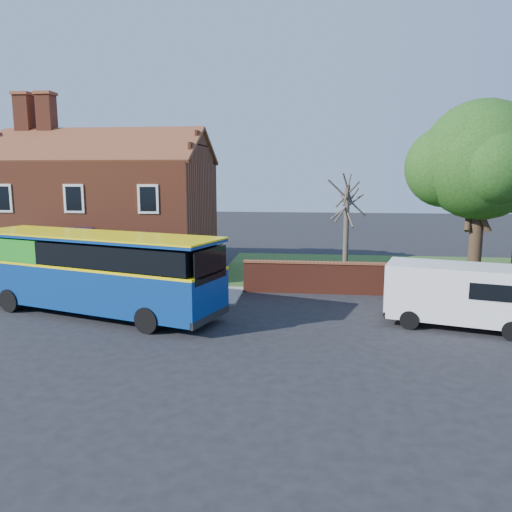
# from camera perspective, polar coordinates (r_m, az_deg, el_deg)

# --- Properties ---
(ground) EXTENTS (120.00, 120.00, 0.00)m
(ground) POSITION_cam_1_polar(r_m,az_deg,el_deg) (19.14, -10.38, -8.67)
(ground) COLOR black
(ground) RESTS_ON ground
(pavement) EXTENTS (18.00, 3.50, 0.12)m
(pavement) POSITION_cam_1_polar(r_m,az_deg,el_deg) (26.90, -21.19, -3.76)
(pavement) COLOR gray
(pavement) RESTS_ON ground
(kerb) EXTENTS (18.00, 0.15, 0.14)m
(kerb) POSITION_cam_1_polar(r_m,az_deg,el_deg) (25.41, -23.02, -4.60)
(kerb) COLOR slate
(kerb) RESTS_ON ground
(grass_strip) EXTENTS (26.00, 12.00, 0.04)m
(grass_strip) POSITION_cam_1_polar(r_m,az_deg,el_deg) (31.86, 20.20, -1.80)
(grass_strip) COLOR #426B28
(grass_strip) RESTS_ON ground
(shop_building) EXTENTS (12.30, 8.13, 10.50)m
(shop_building) POSITION_cam_1_polar(r_m,az_deg,el_deg) (31.55, -16.76, 4.50)
(shop_building) COLOR brown
(shop_building) RESTS_ON ground
(boundary_wall) EXTENTS (22.00, 0.38, 1.60)m
(boundary_wall) POSITION_cam_1_polar(r_m,az_deg,el_deg) (26.03, 23.35, -2.62)
(boundary_wall) COLOR maroon
(boundary_wall) RESTS_ON ground
(bus) EXTENTS (11.55, 6.10, 3.41)m
(bus) POSITION_cam_1_polar(r_m,az_deg,el_deg) (22.25, -18.63, -1.33)
(bus) COLOR navy
(bus) RESTS_ON ground
(van_near) EXTENTS (5.91, 3.63, 2.42)m
(van_near) POSITION_cam_1_polar(r_m,az_deg,el_deg) (20.78, 22.44, -3.91)
(van_near) COLOR white
(van_near) RESTS_ON ground
(large_tree) EXTENTS (8.00, 6.33, 9.76)m
(large_tree) POSITION_cam_1_polar(r_m,az_deg,el_deg) (29.62, 24.38, 9.54)
(large_tree) COLOR black
(large_tree) RESTS_ON ground
(bare_tree) EXTENTS (2.11, 2.51, 5.62)m
(bare_tree) POSITION_cam_1_polar(r_m,az_deg,el_deg) (27.37, 10.26, 2.94)
(bare_tree) COLOR #4C4238
(bare_tree) RESTS_ON ground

